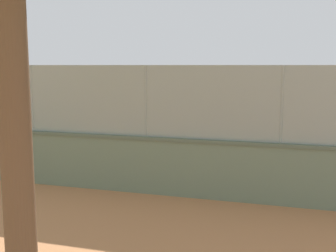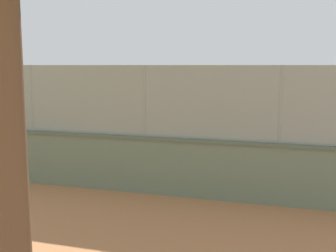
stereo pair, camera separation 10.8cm
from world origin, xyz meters
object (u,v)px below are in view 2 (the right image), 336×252
player_foreground_swinging (160,131)px  player_at_service_line (156,122)px  courtside_bench (246,164)px  spare_ball_by_wall (197,178)px  sports_ball (156,132)px

player_foreground_swinging → player_at_service_line: bearing=-67.5°
courtside_bench → spare_ball_by_wall: bearing=19.7°
player_at_service_line → sports_ball: (-1.39, 3.84, 0.23)m
player_at_service_line → courtside_bench: size_ratio=0.96×
sports_ball → spare_ball_by_wall: 2.26m
sports_ball → courtside_bench: size_ratio=0.08×
player_at_service_line → spare_ball_by_wall: size_ratio=12.66×
sports_ball → spare_ball_by_wall: (-1.65, 1.11, -1.06)m
player_at_service_line → sports_ball: player_at_service_line is taller
spare_ball_by_wall → courtside_bench: (-1.33, -0.47, 0.40)m
courtside_bench → player_at_service_line: bearing=-45.7°
player_at_service_line → sports_ball: bearing=109.9°
player_foreground_swinging → courtside_bench: 3.53m
courtside_bench → sports_ball: bearing=-12.1°
spare_ball_by_wall → sports_ball: bearing=-33.9°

